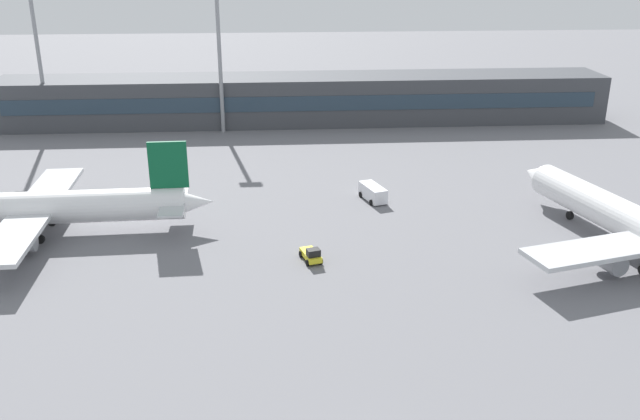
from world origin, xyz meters
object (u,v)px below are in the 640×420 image
baggage_tug_yellow (311,255)px  service_van_white (373,192)px  airplane_mid (22,209)px  floodlight_tower_east (219,47)px  floodlight_tower_west (36,35)px

baggage_tug_yellow → service_van_white: size_ratio=0.70×
airplane_mid → baggage_tug_yellow: (33.95, -9.73, -2.61)m
airplane_mid → floodlight_tower_east: size_ratio=1.68×
airplane_mid → floodlight_tower_east: floodlight_tower_east is taller
floodlight_tower_west → floodlight_tower_east: floodlight_tower_west is taller
floodlight_tower_east → floodlight_tower_west: bearing=175.0°
airplane_mid → baggage_tug_yellow: airplane_mid is taller
airplane_mid → service_van_white: 44.45m
baggage_tug_yellow → floodlight_tower_west: bearing=127.4°
airplane_mid → floodlight_tower_east: (20.84, 47.20, 12.08)m
airplane_mid → baggage_tug_yellow: bearing=-16.0°
baggage_tug_yellow → floodlight_tower_east: floodlight_tower_east is taller
floodlight_tower_east → service_van_white: bearing=-59.3°
airplane_mid → service_van_white: (43.45, 9.10, -2.29)m
airplane_mid → floodlight_tower_east: bearing=66.2°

